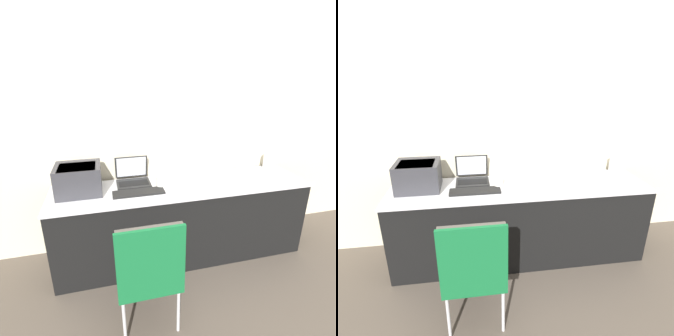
% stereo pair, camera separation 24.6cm
% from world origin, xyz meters
% --- Properties ---
extents(ground_plane, '(14.00, 14.00, 0.00)m').
position_xyz_m(ground_plane, '(0.00, 0.00, 0.00)').
color(ground_plane, brown).
extents(wall_back, '(8.00, 0.05, 2.60)m').
position_xyz_m(wall_back, '(0.00, 0.66, 1.30)').
color(wall_back, beige).
rests_on(wall_back, ground_plane).
extents(table, '(2.47, 0.61, 0.78)m').
position_xyz_m(table, '(0.00, 0.29, 0.39)').
color(table, black).
rests_on(table, ground_plane).
extents(printer, '(0.39, 0.33, 0.26)m').
position_xyz_m(printer, '(-0.95, 0.36, 0.93)').
color(printer, '#333338').
rests_on(printer, table).
extents(laptop_left, '(0.32, 0.29, 0.25)m').
position_xyz_m(laptop_left, '(-0.46, 0.48, 0.84)').
color(laptop_left, black).
rests_on(laptop_left, table).
extents(external_keyboard, '(0.47, 0.14, 0.02)m').
position_xyz_m(external_keyboard, '(-0.44, 0.22, 0.79)').
color(external_keyboard, black).
rests_on(external_keyboard, table).
extents(coffee_cup, '(0.09, 0.09, 0.11)m').
position_xyz_m(coffee_cup, '(-0.21, 0.30, 0.84)').
color(coffee_cup, white).
rests_on(coffee_cup, table).
extents(metal_pitcher, '(0.10, 0.10, 0.22)m').
position_xyz_m(metal_pitcher, '(1.06, 0.50, 0.88)').
color(metal_pitcher, silver).
rests_on(metal_pitcher, table).
extents(chair, '(0.44, 0.48, 0.93)m').
position_xyz_m(chair, '(-0.48, -0.48, 0.56)').
color(chair, '#4C4742').
rests_on(chair, ground_plane).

